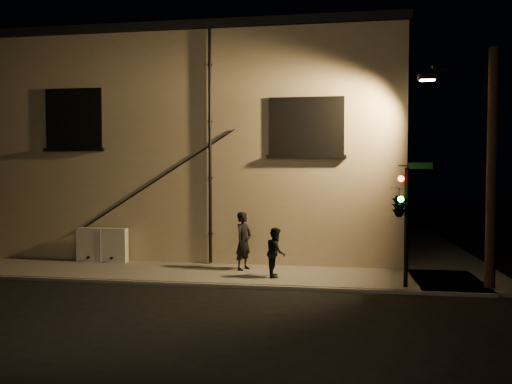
% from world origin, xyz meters
% --- Properties ---
extents(ground, '(90.00, 90.00, 0.00)m').
position_xyz_m(ground, '(0.00, 0.00, 0.00)').
color(ground, black).
extents(sidewalk, '(21.00, 16.00, 0.12)m').
position_xyz_m(sidewalk, '(1.22, 4.39, 0.06)').
color(sidewalk, '#66625C').
rests_on(sidewalk, ground).
extents(building, '(16.20, 12.23, 8.80)m').
position_xyz_m(building, '(-3.00, 8.99, 4.40)').
color(building, '#C7B38F').
rests_on(building, ground).
extents(utility_cabinet, '(1.89, 0.32, 1.24)m').
position_xyz_m(utility_cabinet, '(-5.81, 2.70, 0.74)').
color(utility_cabinet, silver).
rests_on(utility_cabinet, sidewalk).
extents(pedestrian_a, '(0.73, 0.84, 1.95)m').
position_xyz_m(pedestrian_a, '(-0.44, 2.07, 1.09)').
color(pedestrian_a, black).
rests_on(pedestrian_a, sidewalk).
extents(pedestrian_b, '(0.67, 0.81, 1.55)m').
position_xyz_m(pedestrian_b, '(0.77, 1.14, 0.89)').
color(pedestrian_b, black).
rests_on(pedestrian_b, sidewalk).
extents(traffic_signal, '(1.27, 2.10, 3.57)m').
position_xyz_m(traffic_signal, '(4.41, 0.21, 2.53)').
color(traffic_signal, black).
rests_on(traffic_signal, sidewalk).
extents(streetlamp_pole, '(2.02, 1.38, 6.92)m').
position_xyz_m(streetlamp_pole, '(6.87, 0.66, 3.69)').
color(streetlamp_pole, black).
rests_on(streetlamp_pole, ground).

